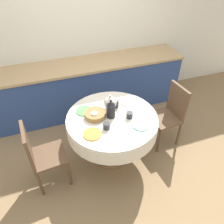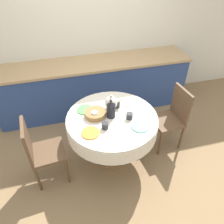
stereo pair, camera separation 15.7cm
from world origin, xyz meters
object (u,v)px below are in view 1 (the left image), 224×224
at_px(coffee_carafe, 111,110).
at_px(chair_right, 41,154).
at_px(teapot, 110,103).
at_px(chair_left, 170,113).

bearing_deg(coffee_carafe, chair_right, -173.64).
distance_m(chair_right, coffee_carafe, 0.97).
bearing_deg(chair_right, teapot, 99.74).
height_order(chair_right, teapot, teapot).
height_order(chair_right, coffee_carafe, coffee_carafe).
bearing_deg(teapot, chair_right, -164.92).
distance_m(coffee_carafe, teapot, 0.16).
height_order(chair_left, teapot, teapot).
height_order(coffee_carafe, teapot, coffee_carafe).
xyz_separation_m(chair_right, teapot, (0.94, 0.25, 0.34)).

